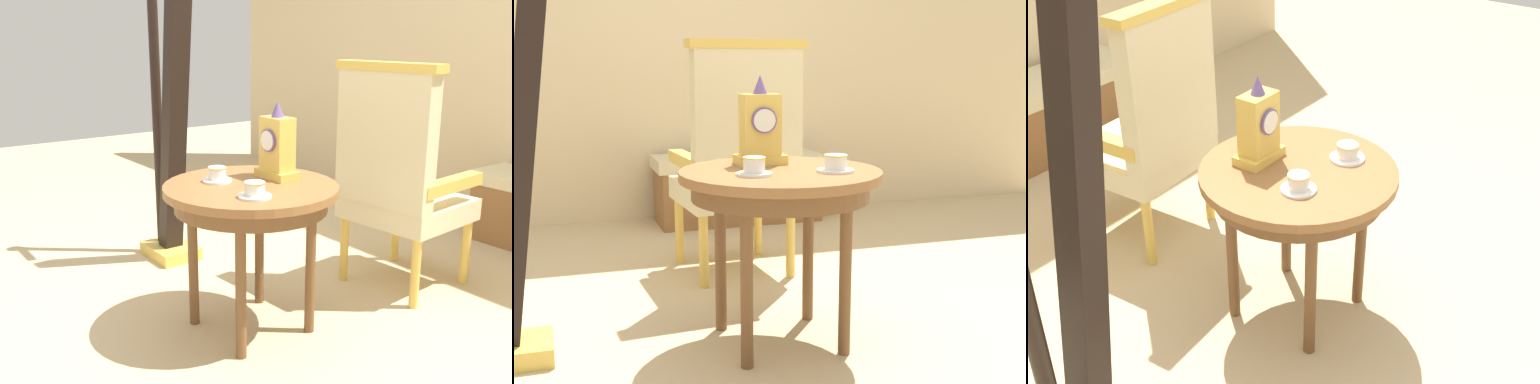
% 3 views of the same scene
% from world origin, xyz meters
% --- Properties ---
extents(ground_plane, '(10.00, 10.00, 0.00)m').
position_xyz_m(ground_plane, '(0.00, 0.00, 0.00)').
color(ground_plane, tan).
extents(side_table, '(0.74, 0.74, 0.66)m').
position_xyz_m(side_table, '(0.08, -0.04, 0.58)').
color(side_table, brown).
rests_on(side_table, ground).
extents(teacup_left, '(0.13, 0.13, 0.06)m').
position_xyz_m(teacup_left, '(-0.05, -0.13, 0.68)').
color(teacup_left, white).
rests_on(teacup_left, side_table).
extents(teacup_right, '(0.13, 0.13, 0.06)m').
position_xyz_m(teacup_right, '(0.25, -0.15, 0.68)').
color(teacup_right, white).
rests_on(teacup_right, side_table).
extents(mantel_clock, '(0.19, 0.11, 0.34)m').
position_xyz_m(mantel_clock, '(0.05, 0.12, 0.79)').
color(mantel_clock, gold).
rests_on(mantel_clock, side_table).
extents(armchair, '(0.58, 0.57, 1.14)m').
position_xyz_m(armchair, '(0.15, 0.79, 0.59)').
color(armchair, beige).
rests_on(armchair, ground).
extents(harp, '(0.40, 0.24, 1.74)m').
position_xyz_m(harp, '(-0.87, 0.09, 0.70)').
color(harp, gold).
rests_on(harp, ground).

